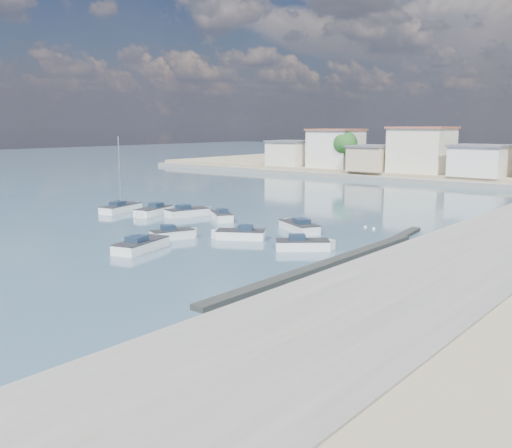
{
  "coord_description": "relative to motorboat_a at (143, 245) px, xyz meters",
  "views": [
    {
      "loc": [
        28.55,
        -24.04,
        10.15
      ],
      "look_at": [
        -3.2,
        14.56,
        1.4
      ],
      "focal_mm": 40.0,
      "sensor_mm": 36.0,
      "label": 1
    }
  ],
  "objects": [
    {
      "name": "ground",
      "position": [
        7.68,
        34.6,
        -0.38
      ],
      "size": [
        400.0,
        400.0,
        0.0
      ],
      "primitive_type": "plane",
      "color": "#314A63",
      "rests_on": "ground"
    },
    {
      "name": "seawall_walkway",
      "position": [
        26.18,
        7.6,
        0.52
      ],
      "size": [
        5.0,
        90.0,
        1.8
      ],
      "primitive_type": "cube",
      "color": "slate",
      "rests_on": "ground"
    },
    {
      "name": "breakwater",
      "position": [
        14.58,
        7.28,
        -0.21
      ],
      "size": [
        2.0,
        31.02,
        0.35
      ],
      "color": "black",
      "rests_on": "ground"
    },
    {
      "name": "far_shore_quay",
      "position": [
        7.68,
        65.6,
        0.02
      ],
      "size": [
        160.0,
        2.5,
        0.8
      ],
      "primitive_type": "cube",
      "color": "slate",
      "rests_on": "ground"
    },
    {
      "name": "motorboat_a",
      "position": [
        0.0,
        0.0,
        0.0
      ],
      "size": [
        3.34,
        5.97,
        1.48
      ],
      "color": "white",
      "rests_on": "ground"
    },
    {
      "name": "motorboat_b",
      "position": [
        -1.41,
        4.77,
        -0.0
      ],
      "size": [
        2.91,
        4.28,
        1.48
      ],
      "color": "white",
      "rests_on": "ground"
    },
    {
      "name": "motorboat_c",
      "position": [
        4.88,
        15.04,
        0.0
      ],
      "size": [
        5.56,
        4.17,
        1.48
      ],
      "color": "white",
      "rests_on": "ground"
    },
    {
      "name": "motorboat_d",
      "position": [
        3.12,
        8.28,
        -0.0
      ],
      "size": [
        4.59,
        3.76,
        1.48
      ],
      "color": "white",
      "rests_on": "ground"
    },
    {
      "name": "motorboat_e",
      "position": [
        -9.89,
        14.8,
        -0.0
      ],
      "size": [
        3.2,
        5.46,
        1.48
      ],
      "color": "white",
      "rests_on": "ground"
    },
    {
      "name": "motorboat_f",
      "position": [
        -5.28,
        15.12,
        -0.0
      ],
      "size": [
        4.44,
        3.89,
        1.48
      ],
      "color": "white",
      "rests_on": "ground"
    },
    {
      "name": "motorboat_g",
      "position": [
        -13.52,
        12.47,
        0.0
      ],
      "size": [
        3.0,
        5.67,
        1.48
      ],
      "color": "white",
      "rests_on": "ground"
    },
    {
      "name": "motorboat_h",
      "position": [
        10.3,
        8.44,
        -0.0
      ],
      "size": [
        4.45,
        4.17,
        1.48
      ],
      "color": "white",
      "rests_on": "ground"
    },
    {
      "name": "sailboat",
      "position": [
        -18.38,
        12.03,
        0.04
      ],
      "size": [
        3.37,
        6.43,
        9.0
      ],
      "color": "white",
      "rests_on": "ground"
    },
    {
      "name": "mooring_buoys",
      "position": [
        15.01,
        9.03,
        -0.33
      ],
      "size": [
        11.84,
        28.16,
        0.35
      ],
      "color": "white",
      "rests_on": "ground"
    }
  ]
}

